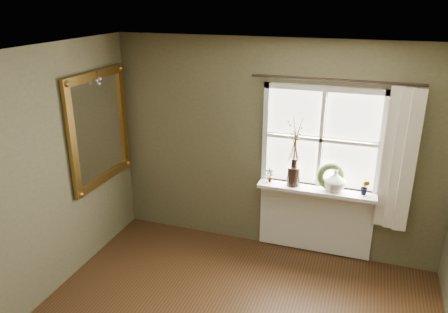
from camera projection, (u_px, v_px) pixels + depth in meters
ceiling at (203, 68)px, 2.78m from camera, size 4.50×4.50×0.00m
wall_back at (275, 147)px, 5.27m from camera, size 4.00×0.10×2.60m
window_frame at (321, 140)px, 4.98m from camera, size 1.36×0.06×1.24m
window_sill at (316, 190)px, 5.08m from camera, size 1.36×0.26×0.04m
window_apron at (315, 219)px, 5.33m from camera, size 1.36×0.04×0.88m
dark_jug at (293, 176)px, 5.12m from camera, size 0.20×0.20×0.23m
cream_vase at (335, 180)px, 4.97m from camera, size 0.31×0.31×0.25m
wreath at (330, 179)px, 5.02m from camera, size 0.34×0.24×0.32m
potted_plant_left at (270, 175)px, 5.22m from camera, size 0.10×0.09×0.17m
potted_plant_right at (365, 187)px, 4.88m from camera, size 0.12×0.10×0.18m
curtain at (399, 161)px, 4.67m from camera, size 0.36×0.12×1.59m
curtain_rod at (335, 80)px, 4.65m from camera, size 1.84×0.03×0.03m
gilt_mirror at (99, 128)px, 5.15m from camera, size 0.10×1.13×1.35m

